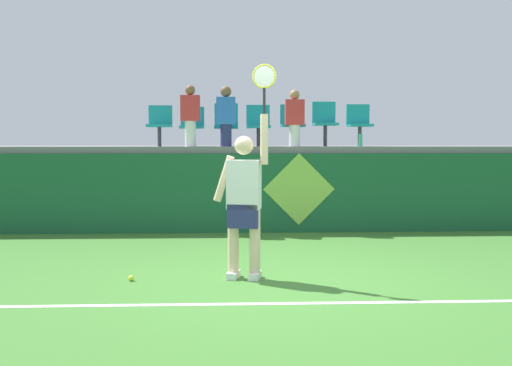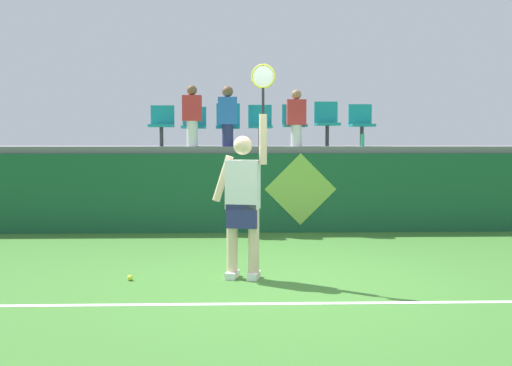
% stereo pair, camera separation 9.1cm
% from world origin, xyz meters
% --- Properties ---
extents(ground_plane, '(40.00, 40.00, 0.00)m').
position_xyz_m(ground_plane, '(0.00, 0.00, 0.00)').
color(ground_plane, '#3D752D').
extents(court_back_wall, '(11.85, 0.20, 1.40)m').
position_xyz_m(court_back_wall, '(0.00, 3.73, 0.70)').
color(court_back_wall, '#195633').
rests_on(court_back_wall, ground_plane).
extents(spectator_platform, '(11.85, 2.64, 0.12)m').
position_xyz_m(spectator_platform, '(0.00, 4.99, 1.46)').
color(spectator_platform, slate).
rests_on(spectator_platform, court_back_wall).
extents(court_baseline_stripe, '(10.67, 0.08, 0.01)m').
position_xyz_m(court_baseline_stripe, '(0.00, -0.88, 0.00)').
color(court_baseline_stripe, white).
rests_on(court_baseline_stripe, ground_plane).
extents(tennis_player, '(0.74, 0.34, 2.50)m').
position_xyz_m(tennis_player, '(-0.37, 0.20, 0.94)').
color(tennis_player, white).
rests_on(tennis_player, ground_plane).
extents(tennis_ball, '(0.07, 0.07, 0.07)m').
position_xyz_m(tennis_ball, '(-1.69, 0.13, 0.03)').
color(tennis_ball, '#D1E533').
rests_on(tennis_ball, ground_plane).
extents(water_bottle, '(0.07, 0.07, 0.23)m').
position_xyz_m(water_bottle, '(1.82, 3.92, 1.63)').
color(water_bottle, '#26B272').
rests_on(water_bottle, spectator_platform).
extents(stadium_chair_0, '(0.44, 0.42, 0.77)m').
position_xyz_m(stadium_chair_0, '(-1.85, 4.34, 1.96)').
color(stadium_chair_0, '#38383D').
rests_on(stadium_chair_0, spectator_platform).
extents(stadium_chair_1, '(0.44, 0.42, 0.74)m').
position_xyz_m(stadium_chair_1, '(-1.25, 4.34, 1.93)').
color(stadium_chair_1, '#38383D').
rests_on(stadium_chair_1, spectator_platform).
extents(stadium_chair_2, '(0.44, 0.42, 0.80)m').
position_xyz_m(stadium_chair_2, '(-0.62, 4.35, 1.95)').
color(stadium_chair_2, '#38383D').
rests_on(stadium_chair_2, spectator_platform).
extents(stadium_chair_3, '(0.44, 0.42, 0.78)m').
position_xyz_m(stadium_chair_3, '(-0.02, 4.35, 1.95)').
color(stadium_chair_3, '#38383D').
rests_on(stadium_chair_3, spectator_platform).
extents(stadium_chair_4, '(0.44, 0.42, 0.79)m').
position_xyz_m(stadium_chair_4, '(0.62, 4.34, 1.97)').
color(stadium_chair_4, '#38383D').
rests_on(stadium_chair_4, spectator_platform).
extents(stadium_chair_5, '(0.44, 0.42, 0.84)m').
position_xyz_m(stadium_chair_5, '(1.23, 4.35, 2.00)').
color(stadium_chair_5, '#38383D').
rests_on(stadium_chair_5, spectator_platform).
extents(stadium_chair_6, '(0.44, 0.42, 0.79)m').
position_xyz_m(stadium_chair_6, '(1.88, 4.34, 1.97)').
color(stadium_chair_6, '#38383D').
rests_on(stadium_chair_6, spectator_platform).
extents(spectator_0, '(0.34, 0.20, 1.08)m').
position_xyz_m(spectator_0, '(-0.62, 3.93, 2.08)').
color(spectator_0, navy).
rests_on(spectator_0, spectator_platform).
extents(spectator_1, '(0.34, 0.20, 1.02)m').
position_xyz_m(spectator_1, '(0.62, 3.95, 2.05)').
color(spectator_1, white).
rests_on(spectator_1, spectator_platform).
extents(spectator_2, '(0.34, 0.20, 1.09)m').
position_xyz_m(spectator_2, '(-1.25, 3.89, 2.09)').
color(spectator_2, white).
rests_on(spectator_2, spectator_platform).
extents(wall_signage_mount, '(1.27, 0.01, 1.41)m').
position_xyz_m(wall_signage_mount, '(0.67, 3.62, 0.00)').
color(wall_signage_mount, '#195633').
rests_on(wall_signage_mount, ground_plane).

